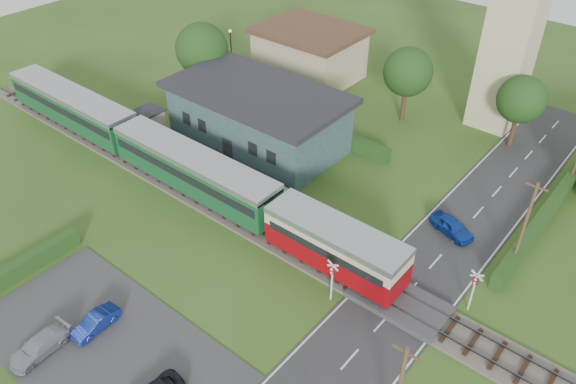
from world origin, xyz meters
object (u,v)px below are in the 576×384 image
Objects in this scene: station_building at (258,116)px; crossing_signal_far at (474,286)px; church_tower at (516,19)px; crossing_signal_near at (332,275)px; house_west at (309,53)px; car_park_silver at (39,346)px; car_park_blue at (96,322)px; train at (167,157)px; car_on_road at (452,226)px; pedestrian_far at (163,140)px; equipment_hut at (150,122)px; pedestrian_near at (288,201)px.

crossing_signal_far is at bearing -15.63° from station_building.
crossing_signal_near is at bearing -87.18° from church_tower.
house_west is 41.01m from car_park_silver.
crossing_signal_far is 1.05× the size of car_park_blue.
house_west is (-5.00, 14.01, 0.10)m from station_building.
train is at bearing -174.63° from crossing_signal_far.
house_west is 33.22m from crossing_signal_near.
car_on_road is 25.22m from car_park_blue.
station_building reaches higher than train.
pedestrian_far is at bearing 122.06° from car_on_road.
station_building is 4.88× the size of crossing_signal_near.
crossing_signal_far is 28.98m from pedestrian_far.
crossing_signal_far is (31.60, -0.81, 0.39)m from equipment_hut.
crossing_signal_near is at bearing 45.45° from car_park_blue.
train is 4.36m from pedestrian_far.
station_building reaches higher than crossing_signal_near.
church_tower is at bearing -61.96° from pedestrian_far.
crossing_signal_near is at bearing -34.81° from station_building.
equipment_hut is 2.80m from pedestrian_far.
house_west is 3.46× the size of car_park_blue.
train is at bearing 130.02° from car_on_road.
pedestrian_far is (-24.77, -6.07, 0.57)m from car_on_road.
train is 10.99m from pedestrian_near.
crossing_signal_near reaches higher than pedestrian_far.
train is 4.00× the size of house_west.
church_tower is at bearing 44.75° from equipment_hut.
house_west is at bearing 109.65° from station_building.
church_tower reaches higher than equipment_hut.
car_park_silver is (13.81, -19.70, -1.12)m from equipment_hut.
pedestrian_far is (-3.51, 2.40, -0.95)m from train.
pedestrian_near is at bearing -104.79° from church_tower.
pedestrian_near is 14.17m from pedestrian_far.
crossing_signal_far is (7.20, 4.80, 0.00)m from crossing_signal_near.
train reaches higher than crossing_signal_far.
equipment_hut reaches higher than pedestrian_far.
car_on_road is at bearing -97.41° from pedestrian_far.
crossing_signal_near is at bearing 49.68° from car_park_silver.
pedestrian_near is (13.81, -20.45, -1.43)m from house_west.
crossing_signal_far reaches higher than pedestrian_far.
pedestrian_far is at bearing -16.85° from equipment_hut.
pedestrian_near reaches higher than car_on_road.
car_park_blue is at bearing -136.71° from crossing_signal_far.
pedestrian_far is at bearing 117.20° from car_park_silver.
station_building is 8.77× the size of pedestrian_near.
house_west is at bearing 104.49° from car_park_blue.
house_west reaches higher than car_park_blue.
church_tower is at bearing -83.02° from pedestrian_near.
crossing_signal_near reaches higher than car_park_silver.
crossing_signal_far is at bearing -1.46° from equipment_hut.
car_park_blue is 3.28m from car_park_silver.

